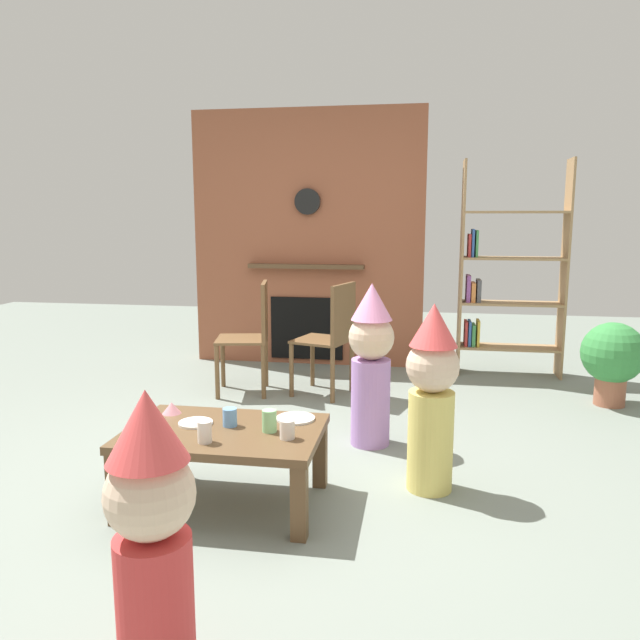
% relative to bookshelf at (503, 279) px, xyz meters
% --- Properties ---
extents(ground_plane, '(12.00, 12.00, 0.00)m').
position_rel_bookshelf_xyz_m(ground_plane, '(-1.46, -2.40, -0.86)').
color(ground_plane, gray).
extents(brick_fireplace_feature, '(2.20, 0.28, 2.40)m').
position_rel_bookshelf_xyz_m(brick_fireplace_feature, '(-1.79, 0.20, 0.33)').
color(brick_fireplace_feature, '#935138').
rests_on(brick_fireplace_feature, ground_plane).
extents(bookshelf, '(0.90, 0.28, 1.90)m').
position_rel_bookshelf_xyz_m(bookshelf, '(0.00, 0.00, 0.00)').
color(bookshelf, '#9E7A51').
rests_on(bookshelf, ground_plane).
extents(coffee_table, '(0.95, 0.64, 0.39)m').
position_rel_bookshelf_xyz_m(coffee_table, '(-1.65, -2.85, -0.54)').
color(coffee_table, brown).
rests_on(coffee_table, ground_plane).
extents(paper_cup_near_left, '(0.07, 0.07, 0.09)m').
position_rel_bookshelf_xyz_m(paper_cup_near_left, '(-1.32, -2.93, -0.43)').
color(paper_cup_near_left, silver).
rests_on(paper_cup_near_left, coffee_table).
extents(paper_cup_near_right, '(0.07, 0.07, 0.11)m').
position_rel_bookshelf_xyz_m(paper_cup_near_right, '(-1.42, -2.85, -0.42)').
color(paper_cup_near_right, '#8CD18C').
rests_on(paper_cup_near_right, coffee_table).
extents(paper_cup_center, '(0.07, 0.07, 0.10)m').
position_rel_bookshelf_xyz_m(paper_cup_center, '(-1.68, -3.04, -0.43)').
color(paper_cup_center, silver).
rests_on(paper_cup_center, coffee_table).
extents(paper_cup_far_left, '(0.07, 0.07, 0.09)m').
position_rel_bookshelf_xyz_m(paper_cup_far_left, '(-1.63, -2.80, -0.43)').
color(paper_cup_far_left, '#669EE0').
rests_on(paper_cup_far_left, coffee_table).
extents(paper_plate_front, '(0.20, 0.20, 0.01)m').
position_rel_bookshelf_xyz_m(paper_plate_front, '(-1.33, -2.65, -0.47)').
color(paper_plate_front, white).
rests_on(paper_plate_front, coffee_table).
extents(paper_plate_rear, '(0.17, 0.17, 0.01)m').
position_rel_bookshelf_xyz_m(paper_plate_rear, '(-1.81, -2.80, -0.47)').
color(paper_plate_rear, white).
rests_on(paper_plate_rear, coffee_table).
extents(birthday_cake_slice, '(0.10, 0.10, 0.06)m').
position_rel_bookshelf_xyz_m(birthday_cake_slice, '(-2.00, -2.66, -0.45)').
color(birthday_cake_slice, pink).
rests_on(birthday_cake_slice, coffee_table).
extents(table_fork, '(0.14, 0.08, 0.01)m').
position_rel_bookshelf_xyz_m(table_fork, '(-1.96, -3.04, -0.47)').
color(table_fork, silver).
rests_on(table_fork, coffee_table).
extents(child_with_cone_hat, '(0.26, 0.26, 0.94)m').
position_rel_bookshelf_xyz_m(child_with_cone_hat, '(-1.46, -4.06, -0.37)').
color(child_with_cone_hat, '#D13838').
rests_on(child_with_cone_hat, ground_plane).
extents(child_in_pink, '(0.27, 0.27, 0.98)m').
position_rel_bookshelf_xyz_m(child_in_pink, '(-0.65, -2.52, -0.34)').
color(child_in_pink, '#E0CC66').
rests_on(child_in_pink, ground_plane).
extents(child_by_the_chairs, '(0.28, 0.28, 1.01)m').
position_rel_bookshelf_xyz_m(child_by_the_chairs, '(-1.01, -1.92, -0.33)').
color(child_by_the_chairs, '#B27FCC').
rests_on(child_by_the_chairs, ground_plane).
extents(dining_chair_left, '(0.47, 0.47, 0.90)m').
position_rel_bookshelf_xyz_m(dining_chair_left, '(-2.03, -0.93, -0.35)').
color(dining_chair_left, brown).
rests_on(dining_chair_left, ground_plane).
extents(dining_chair_middle, '(0.50, 0.50, 0.90)m').
position_rel_bookshelf_xyz_m(dining_chair_middle, '(-1.39, -0.91, -0.35)').
color(dining_chair_middle, brown).
rests_on(dining_chair_middle, ground_plane).
extents(potted_plant_tall, '(0.46, 0.46, 0.63)m').
position_rel_bookshelf_xyz_m(potted_plant_tall, '(0.72, -0.82, -0.49)').
color(potted_plant_tall, '#9E5B42').
rests_on(potted_plant_tall, ground_plane).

